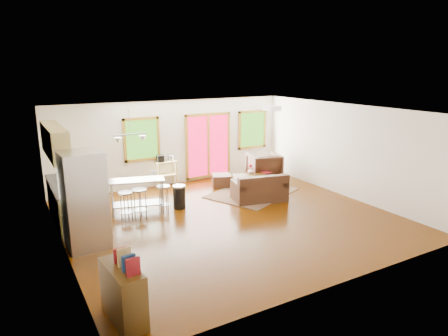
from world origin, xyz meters
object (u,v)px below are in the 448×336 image
armchair (264,166)px  ottoman (221,180)px  island (137,190)px  refrigerator (85,200)px  coffee_table (250,177)px  loveseat (260,190)px  rug (252,193)px  kitchen_cart (165,165)px

armchair → ottoman: bearing=11.0°
island → refrigerator: bearing=-136.5°
coffee_table → refrigerator: (-5.06, -1.72, 0.64)m
loveseat → island: 3.30m
island → rug: bearing=-2.0°
armchair → rug: bearing=56.0°
ottoman → coffee_table: bearing=-45.9°
loveseat → coffee_table: 1.12m
rug → kitchen_cart: 2.80m
armchair → coffee_table: bearing=45.8°
loveseat → kitchen_cart: size_ratio=1.59×
rug → coffee_table: (0.19, 0.42, 0.34)m
armchair → kitchen_cart: 3.16m
loveseat → armchair: armchair is taller
refrigerator → island: (1.50, 1.42, -0.40)m
ottoman → refrigerator: size_ratio=0.28×
island → ottoman: bearing=17.7°
ottoman → island: island is taller
coffee_table → island: size_ratio=0.81×
refrigerator → rug: bearing=11.8°
rug → ottoman: ottoman is taller
loveseat → kitchen_cart: bearing=136.6°
armchair → ottoman: (-1.52, 0.09, -0.31)m
ottoman → loveseat: bearing=-81.5°
loveseat → kitchen_cart: 3.13m
rug → armchair: bearing=41.7°
armchair → kitchen_cart: (-3.00, 0.96, 0.18)m
kitchen_cart → ottoman: bearing=-30.5°
loveseat → refrigerator: (-4.69, -0.66, 0.69)m
coffee_table → armchair: armchair is taller
rug → loveseat: loveseat is taller
rug → refrigerator: refrigerator is taller
loveseat → armchair: bearing=64.4°
kitchen_cart → island: bearing=-128.7°
refrigerator → armchair: bearing=17.7°
armchair → refrigerator: 6.40m
rug → island: size_ratio=1.65×
rug → armchair: 1.53m
refrigerator → island: bearing=40.2°
refrigerator → kitchen_cart: refrigerator is taller
island → loveseat: bearing=-13.4°
coffee_table → armchair: 1.06m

